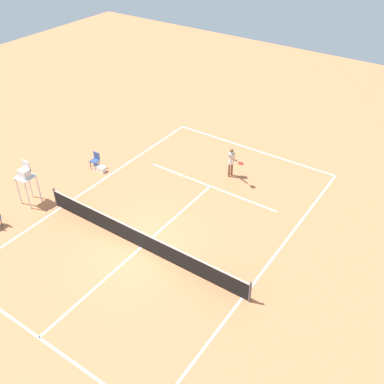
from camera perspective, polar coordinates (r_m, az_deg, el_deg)
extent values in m
plane|color=#D37A4C|center=(20.59, -6.50, -7.01)|extent=(60.00, 60.00, 0.00)
cube|color=white|center=(27.81, 7.68, 5.44)|extent=(10.50, 0.10, 0.01)
cube|color=white|center=(18.51, 6.44, -13.26)|extent=(0.10, 21.30, 0.01)
cube|color=white|center=(23.68, -16.32, -1.88)|extent=(0.10, 21.30, 0.01)
cube|color=white|center=(24.25, 2.35, 0.75)|extent=(7.88, 0.10, 0.01)
cube|color=white|center=(18.13, -18.93, -17.14)|extent=(7.88, 0.10, 0.01)
cube|color=white|center=(20.59, -6.50, -7.01)|extent=(0.10, 11.71, 0.01)
cylinder|color=#4C4C51|center=(18.03, 7.40, -12.54)|extent=(0.10, 0.10, 1.07)
cylinder|color=#4C4C51|center=(23.57, -17.01, -0.60)|extent=(0.10, 0.10, 1.07)
cube|color=black|center=(20.29, -6.59, -6.07)|extent=(11.10, 0.03, 0.91)
cube|color=white|center=(19.98, -6.68, -5.05)|extent=(11.10, 0.04, 0.06)
cylinder|color=brown|center=(24.99, 5.09, 2.92)|extent=(0.12, 0.12, 0.81)
cylinder|color=brown|center=(24.88, 4.75, 2.77)|extent=(0.12, 0.12, 0.81)
cylinder|color=white|center=(24.55, 5.00, 4.26)|extent=(0.28, 0.28, 0.63)
sphere|color=brown|center=(24.30, 5.07, 5.26)|extent=(0.23, 0.23, 0.23)
cylinder|color=brown|center=(24.64, 5.33, 4.46)|extent=(0.09, 0.09, 0.56)
cylinder|color=brown|center=(24.14, 5.14, 4.34)|extent=(0.56, 0.26, 0.09)
cylinder|color=black|center=(23.89, 5.79, 3.92)|extent=(0.26, 0.12, 0.04)
ellipsoid|color=red|center=(23.71, 6.26, 3.62)|extent=(0.39, 0.37, 0.04)
sphere|color=#CCE033|center=(24.60, 0.06, 1.44)|extent=(0.07, 0.07, 0.07)
cylinder|color=silver|center=(23.65, -20.18, -0.47)|extent=(0.07, 0.07, 1.55)
cylinder|color=silver|center=(24.15, -21.20, 0.09)|extent=(0.07, 0.07, 1.55)
cylinder|color=silver|center=(23.96, -18.91, 0.35)|extent=(0.07, 0.07, 1.55)
cylinder|color=silver|center=(24.46, -19.94, 0.88)|extent=(0.07, 0.07, 1.55)
cube|color=silver|center=(23.62, -20.45, 1.80)|extent=(0.80, 0.80, 0.06)
cube|color=silver|center=(23.50, -20.57, 2.27)|extent=(0.50, 0.44, 0.40)
cube|color=silver|center=(23.41, -20.37, 3.21)|extent=(0.50, 0.06, 0.50)
cylinder|color=#262626|center=(26.00, -12.25, 3.13)|extent=(0.04, 0.04, 0.45)
cylinder|color=#262626|center=(26.23, -12.79, 3.36)|extent=(0.04, 0.04, 0.45)
cylinder|color=#262626|center=(26.20, -11.71, 3.48)|extent=(0.04, 0.04, 0.45)
cylinder|color=#262626|center=(26.42, -12.26, 3.70)|extent=(0.04, 0.04, 0.45)
cube|color=#38518C|center=(26.08, -12.32, 3.89)|extent=(0.44, 0.44, 0.06)
cube|color=#38518C|center=(26.08, -12.06, 4.57)|extent=(0.44, 0.04, 0.44)
cylinder|color=#262626|center=(23.30, -23.11, -3.58)|extent=(0.04, 0.04, 0.45)
cube|color=white|center=(25.99, -11.66, 3.00)|extent=(0.76, 0.32, 0.30)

